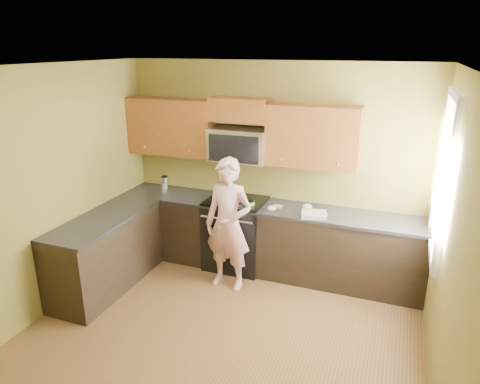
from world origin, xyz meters
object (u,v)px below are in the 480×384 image
at_px(woman, 228,225).
at_px(travel_mug, 165,188).
at_px(microwave, 239,160).
at_px(butter_tub, 249,207).
at_px(stove, 236,233).
at_px(frying_pan, 233,207).

relative_size(woman, travel_mug, 8.69).
relative_size(microwave, butter_tub, 5.76).
xyz_separation_m(stove, travel_mug, (-1.15, 0.17, 0.45)).
xyz_separation_m(frying_pan, butter_tub, (0.16, 0.15, -0.03)).
bearing_deg(stove, microwave, 90.00).
bearing_deg(travel_mug, stove, -8.27).
bearing_deg(microwave, frying_pan, -81.05).
bearing_deg(frying_pan, butter_tub, 59.04).
bearing_deg(microwave, woman, -80.70).
height_order(stove, microwave, microwave).
bearing_deg(stove, travel_mug, 171.73).
bearing_deg(frying_pan, microwave, 115.67).
bearing_deg(travel_mug, woman, -28.80).
xyz_separation_m(woman, travel_mug, (-1.26, 0.69, 0.10)).
relative_size(microwave, travel_mug, 4.02).
relative_size(stove, frying_pan, 2.04).
relative_size(stove, travel_mug, 5.03).
bearing_deg(woman, frying_pan, 105.82).
relative_size(frying_pan, butter_tub, 3.54).
bearing_deg(woman, microwave, 105.32).
bearing_deg(woman, travel_mug, 157.22).
bearing_deg(butter_tub, frying_pan, -137.69).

